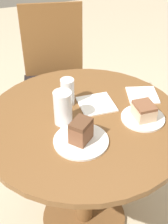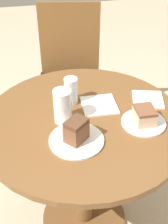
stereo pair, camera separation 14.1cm
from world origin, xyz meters
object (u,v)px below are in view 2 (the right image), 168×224
(chair, at_px, (70,73))
(plate_near, at_px, (76,140))
(cake_slice_near, at_px, (76,130))
(glass_water, at_px, (63,108))
(cake_slice_far, at_px, (145,115))
(plate_far, at_px, (144,122))
(glass_lemonade, at_px, (71,92))

(chair, distance_m, plate_near, 1.06)
(cake_slice_near, xyz_separation_m, glass_water, (-0.03, 0.15, 0.01))
(chair, distance_m, cake_slice_far, 1.03)
(plate_near, xyz_separation_m, cake_slice_far, (0.32, 0.06, 0.04))
(plate_far, xyz_separation_m, cake_slice_far, (0.00, 0.00, 0.04))
(plate_near, xyz_separation_m, cake_slice_near, (0.00, 0.00, 0.05))
(cake_slice_far, height_order, glass_lemonade, glass_lemonade)
(plate_near, height_order, plate_far, same)
(plate_near, relative_size, plate_far, 1.16)
(cake_slice_near, distance_m, glass_water, 0.16)
(plate_far, relative_size, glass_lemonade, 1.50)
(cake_slice_far, bearing_deg, cake_slice_near, -169.54)
(chair, distance_m, plate_far, 1.02)
(plate_far, xyz_separation_m, cake_slice_near, (-0.32, -0.06, 0.05))
(cake_slice_near, xyz_separation_m, glass_lemonade, (0.02, 0.29, 0.00))
(glass_lemonade, bearing_deg, plate_far, -37.70)
(chair, xyz_separation_m, cake_slice_near, (-0.13, -1.02, 0.32))
(plate_far, height_order, glass_lemonade, glass_lemonade)
(cake_slice_far, xyz_separation_m, glass_lemonade, (-0.29, 0.23, 0.02))
(chair, distance_m, cake_slice_near, 1.08)
(plate_near, distance_m, cake_slice_far, 0.33)
(cake_slice_near, relative_size, glass_water, 0.72)
(plate_near, bearing_deg, chair, 82.95)
(plate_far, xyz_separation_m, glass_lemonade, (-0.29, 0.23, 0.06))
(cake_slice_far, relative_size, glass_lemonade, 0.75)
(chair, height_order, glass_water, chair)
(plate_far, relative_size, glass_water, 1.26)
(chair, distance_m, glass_lemonade, 0.81)
(chair, height_order, glass_lemonade, chair)
(cake_slice_far, bearing_deg, chair, 101.24)
(chair, relative_size, cake_slice_far, 9.85)
(plate_near, distance_m, glass_lemonade, 0.29)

